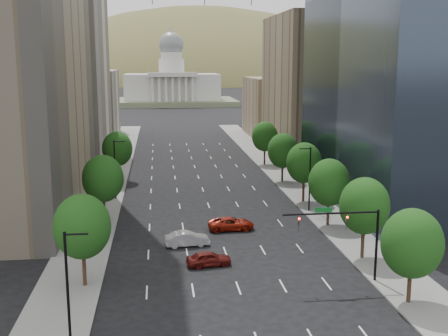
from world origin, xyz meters
name	(u,v)px	position (x,y,z in m)	size (l,w,h in m)	color
sidewalk_left	(99,208)	(-15.50, 60.00, 0.07)	(6.00, 200.00, 0.15)	slate
sidewalk_right	(313,201)	(15.50, 60.00, 0.07)	(6.00, 200.00, 0.15)	slate
midrise_cream_left	(70,75)	(-25.00, 103.00, 17.50)	(14.00, 30.00, 35.00)	beige
filler_left	(90,104)	(-25.00, 136.00, 9.00)	(14.00, 26.00, 18.00)	beige
parking_tan_right	(307,87)	(25.00, 100.00, 15.00)	(14.00, 30.00, 30.00)	#8C7759
filler_right	(275,107)	(25.00, 133.00, 8.00)	(14.00, 26.00, 16.00)	#8C7759
tree_right_0	(412,243)	(14.00, 25.00, 5.39)	(5.20, 5.20, 8.39)	#382316
tree_right_1	(364,206)	(14.00, 36.00, 5.75)	(5.20, 5.20, 8.75)	#382316
tree_right_2	(329,183)	(14.00, 48.00, 5.60)	(5.20, 5.20, 8.61)	#382316
tree_right_3	(304,163)	(14.00, 60.00, 5.89)	(5.20, 5.20, 8.89)	#382316
tree_right_4	(283,151)	(14.00, 74.00, 5.46)	(5.20, 5.20, 8.46)	#382316
tree_right_5	(265,137)	(14.00, 90.00, 5.75)	(5.20, 5.20, 8.75)	#382316
tree_left_0	(82,227)	(-14.00, 32.00, 5.75)	(5.20, 5.20, 8.75)	#382316
tree_left_1	(103,179)	(-14.00, 52.00, 5.96)	(5.20, 5.20, 8.97)	#382316
tree_left_2	(117,149)	(-14.00, 78.00, 5.68)	(5.20, 5.20, 8.68)	#382316
streetlight_rn	(309,177)	(13.44, 55.00, 4.84)	(1.70, 0.20, 9.00)	black
streetlight_ls	(69,289)	(-13.44, 20.00, 4.84)	(1.70, 0.20, 9.00)	black
streetlight_ln	(115,168)	(-13.44, 65.00, 4.84)	(1.70, 0.20, 9.00)	black
traffic_signal	(352,230)	(10.53, 30.00, 5.17)	(9.12, 0.40, 7.38)	black
capitol	(172,87)	(0.00, 249.71, 8.58)	(60.00, 40.00, 35.20)	#596647
foothills	(195,114)	(34.67, 599.39, -37.78)	(720.00, 413.00, 263.00)	olive
car_maroon	(209,259)	(-2.18, 35.91, 0.78)	(1.83, 4.55, 1.55)	#50100D
car_silver	(187,239)	(-4.02, 42.38, 0.82)	(1.74, 4.99, 1.64)	#AAAAAF
car_red_far	(231,224)	(1.67, 47.80, 0.79)	(2.61, 5.67, 1.57)	maroon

